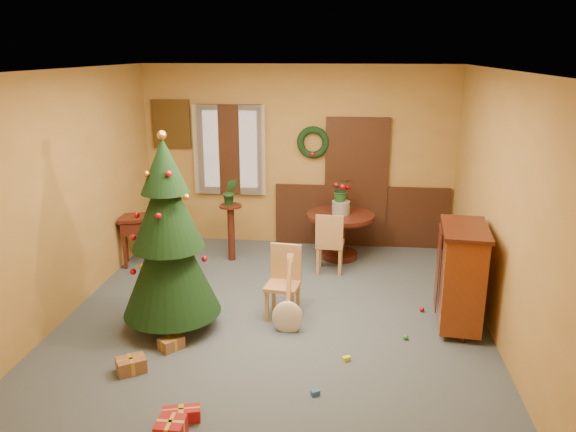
# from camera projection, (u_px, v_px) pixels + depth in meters

# --- Properties ---
(room_envelope) EXTENTS (5.50, 5.50, 5.50)m
(room_envelope) POSITION_uv_depth(u_px,v_px,m) (310.00, 178.00, 9.06)
(room_envelope) COLOR #343B4B
(room_envelope) RESTS_ON ground
(dining_table) EXTENTS (1.03, 1.03, 0.71)m
(dining_table) POSITION_uv_depth(u_px,v_px,m) (340.00, 227.00, 8.59)
(dining_table) COLOR black
(dining_table) RESTS_ON floor
(urn) EXTENTS (0.27, 0.27, 0.20)m
(urn) POSITION_uv_depth(u_px,v_px,m) (341.00, 208.00, 8.50)
(urn) COLOR slate
(urn) RESTS_ON dining_table
(centerpiece_plant) EXTENTS (0.32, 0.28, 0.36)m
(centerpiece_plant) POSITION_uv_depth(u_px,v_px,m) (341.00, 190.00, 8.42)
(centerpiece_plant) COLOR #1E4C23
(centerpiece_plant) RESTS_ON urn
(chair_near) EXTENTS (0.43, 0.43, 0.88)m
(chair_near) POSITION_uv_depth(u_px,v_px,m) (284.00, 279.00, 6.72)
(chair_near) COLOR #A67942
(chair_near) RESTS_ON floor
(chair_far) EXTENTS (0.40, 0.40, 0.90)m
(chair_far) POSITION_uv_depth(u_px,v_px,m) (330.00, 241.00, 8.01)
(chair_far) COLOR #A67942
(chair_far) RESTS_ON floor
(guitar) EXTENTS (0.38, 0.56, 0.83)m
(guitar) POSITION_uv_depth(u_px,v_px,m) (288.00, 297.00, 6.33)
(guitar) COLOR beige
(guitar) RESTS_ON floor
(plant_stand) EXTENTS (0.34, 0.34, 0.87)m
(plant_stand) POSITION_uv_depth(u_px,v_px,m) (231.00, 226.00, 8.49)
(plant_stand) COLOR black
(plant_stand) RESTS_ON floor
(stand_plant) EXTENTS (0.25, 0.22, 0.40)m
(stand_plant) POSITION_uv_depth(u_px,v_px,m) (230.00, 192.00, 8.34)
(stand_plant) COLOR #19471E
(stand_plant) RESTS_ON plant_stand
(christmas_tree) EXTENTS (1.11, 1.11, 2.29)m
(christmas_tree) POSITION_uv_depth(u_px,v_px,m) (168.00, 239.00, 6.24)
(christmas_tree) COLOR #382111
(christmas_tree) RESTS_ON floor
(writing_desk) EXTENTS (0.93, 0.66, 0.75)m
(writing_desk) POSITION_uv_depth(u_px,v_px,m) (149.00, 227.00, 8.35)
(writing_desk) COLOR black
(writing_desk) RESTS_ON floor
(sideboard) EXTENTS (0.59, 0.99, 1.22)m
(sideboard) POSITION_uv_depth(u_px,v_px,m) (461.00, 274.00, 6.39)
(sideboard) COLOR #62240B
(sideboard) RESTS_ON floor
(gift_a) EXTENTS (0.34, 0.32, 0.15)m
(gift_a) POSITION_uv_depth(u_px,v_px,m) (131.00, 365.00, 5.62)
(gift_a) COLOR brown
(gift_a) RESTS_ON floor
(gift_c) EXTENTS (0.29, 0.30, 0.14)m
(gift_c) POSITION_uv_depth(u_px,v_px,m) (171.00, 343.00, 6.05)
(gift_c) COLOR brown
(gift_c) RESTS_ON floor
(gift_d) EXTENTS (0.35, 0.21, 0.12)m
(gift_d) POSITION_uv_depth(u_px,v_px,m) (181.00, 414.00, 4.88)
(gift_d) COLOR maroon
(gift_d) RESTS_ON floor
(toy_a) EXTENTS (0.09, 0.08, 0.05)m
(toy_a) POSITION_uv_depth(u_px,v_px,m) (315.00, 393.00, 5.25)
(toy_a) COLOR #2859B0
(toy_a) RESTS_ON floor
(toy_b) EXTENTS (0.06, 0.06, 0.06)m
(toy_b) POSITION_uv_depth(u_px,v_px,m) (406.00, 337.00, 6.25)
(toy_b) COLOR green
(toy_b) RESTS_ON floor
(toy_c) EXTENTS (0.09, 0.09, 0.05)m
(toy_c) POSITION_uv_depth(u_px,v_px,m) (347.00, 359.00, 5.82)
(toy_c) COLOR yellow
(toy_c) RESTS_ON floor
(toy_d) EXTENTS (0.06, 0.06, 0.06)m
(toy_d) POSITION_uv_depth(u_px,v_px,m) (422.00, 309.00, 6.92)
(toy_d) COLOR #B30B18
(toy_d) RESTS_ON floor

